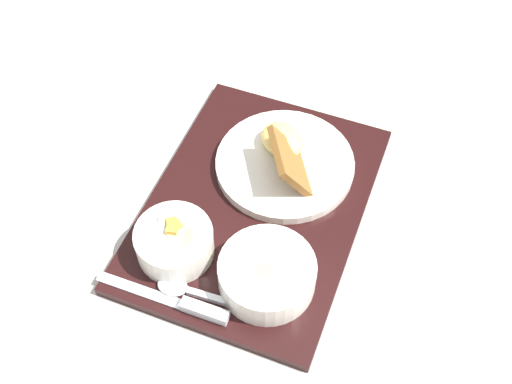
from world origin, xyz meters
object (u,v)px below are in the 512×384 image
object	(u,v)px
plate_main	(285,160)
spoon	(190,291)
knife	(189,306)
bowl_salad	(174,240)
bowl_soup	(267,273)

from	to	relation	value
plate_main	spoon	distance (m)	0.26
knife	spoon	world-z (taller)	knife
bowl_salad	plate_main	world-z (taller)	plate_main
bowl_salad	bowl_soup	distance (m)	0.14
bowl_salad	plate_main	distance (m)	0.22
spoon	knife	bearing A→B (deg)	108.54
bowl_salad	plate_main	size ratio (longest dim) A/B	0.51
plate_main	knife	world-z (taller)	plate_main
bowl_soup	spoon	xyz separation A→B (m)	(-0.04, 0.10, -0.02)
bowl_soup	knife	size ratio (longest dim) A/B	0.69
bowl_salad	plate_main	xyz separation A→B (m)	(0.19, -0.12, -0.01)
bowl_salad	knife	world-z (taller)	bowl_salad
bowl_salad	bowl_soup	bearing A→B (deg)	-97.44
plate_main	spoon	size ratio (longest dim) A/B	1.52
bowl_soup	spoon	size ratio (longest dim) A/B	0.94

